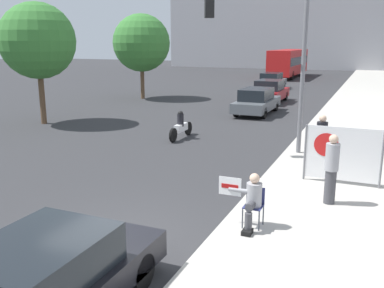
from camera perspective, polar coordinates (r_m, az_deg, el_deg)
The scene contains 15 objects.
ground_plane at distance 9.37m, azimuth -9.14°, elevation -12.71°, with size 160.00×160.00×0.00m, color #303033.
sidewalk_curb at distance 22.44m, azimuth 20.31°, elevation 2.25°, with size 3.85×90.00×0.13m, color #B7B2A8.
seated_protester at distance 9.45m, azimuth 7.96°, elevation -7.28°, with size 0.99×0.77×1.22m.
jogger_on_sidewalk at distance 11.20m, azimuth 18.09°, elevation -3.13°, with size 0.34×0.34×1.78m.
pedestrian_behind at distance 14.12m, azimuth 16.84°, elevation 0.29°, with size 0.34×0.34×1.76m.
protest_banner at distance 12.86m, azimuth 19.34°, elevation -1.28°, with size 2.13×0.06×1.65m.
traffic_light_pole at distance 15.40m, azimuth 10.30°, elevation 13.38°, with size 3.22×2.99×5.90m.
parked_car_curbside at distance 6.94m, azimuth -18.91°, elevation -16.84°, with size 1.85×4.10×1.37m.
car_on_road_nearest at distance 25.23m, azimuth 8.62°, elevation 5.67°, with size 1.79×4.72×1.49m.
car_on_road_midblock at distance 30.26m, azimuth 10.32°, elevation 6.93°, with size 1.89×4.30×1.55m.
car_on_road_distant at distance 38.76m, azimuth 10.57°, elevation 8.26°, with size 1.76×4.62×1.46m.
city_bus_on_road at distance 52.13m, azimuth 12.74°, elevation 10.67°, with size 2.56×11.56×3.18m.
motorcycle_on_road at distance 18.54m, azimuth -1.50°, elevation 2.36°, with size 0.28×2.18×1.23m.
street_tree_near_curb at distance 22.97m, azimuth -19.90°, elevation 12.79°, with size 3.75×3.75×6.02m.
street_tree_midblock at distance 31.76m, azimuth -6.76°, elevation 13.23°, with size 4.11×4.11×6.08m.
Camera 1 is at (4.62, -7.04, 4.11)m, focal length 40.00 mm.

